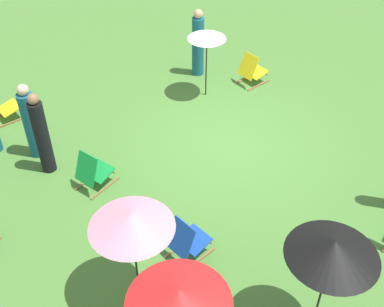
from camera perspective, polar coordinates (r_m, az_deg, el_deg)
ground_plane at (r=10.76m, az=4.28°, el=0.99°), size 40.00×40.00×0.00m
deckchair_1 at (r=12.07m, az=-21.13°, el=5.07°), size 0.60×0.83×0.83m
deckchair_4 at (r=8.31m, az=-0.53°, el=-10.06°), size 0.54×0.80×0.83m
deckchair_6 at (r=9.70m, az=-11.36°, el=-2.10°), size 0.54×0.80×0.83m
deckchair_7 at (r=12.72m, az=6.93°, el=9.49°), size 0.59×0.82×0.83m
umbrella_0 at (r=5.83m, az=-1.55°, el=-16.18°), size 1.26×1.26×2.01m
umbrella_1 at (r=11.58m, az=1.73°, el=13.55°), size 0.90×0.90×1.72m
umbrella_2 at (r=6.56m, az=16.01°, el=-10.53°), size 1.23×1.23×1.97m
umbrella_3 at (r=6.86m, az=-7.04°, el=-7.71°), size 1.22×1.22×1.82m
person_1 at (r=12.84m, az=0.69°, el=12.49°), size 0.40×0.40×1.77m
person_2 at (r=10.02m, az=-16.95°, el=2.02°), size 0.29×0.29×1.81m
person_4 at (r=10.54m, az=-18.07°, el=3.39°), size 0.43×0.43×1.70m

